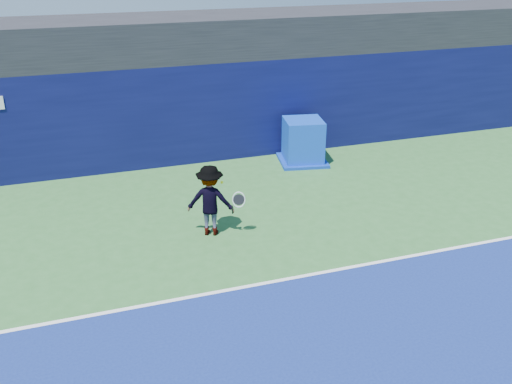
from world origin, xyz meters
TOP-DOWN VIEW (x-y plane):
  - baseline at (0.00, 3.00)m, footprint 24.00×0.10m
  - stadium_band at (0.00, 11.50)m, footprint 36.00×3.00m
  - back_wall_assembly at (-0.00, 10.50)m, footprint 36.00×1.03m
  - equipment_cart at (3.50, 9.10)m, footprint 1.63×1.63m
  - tennis_player at (-0.35, 5.43)m, footprint 1.37×1.00m
  - tennis_ball at (-0.02, 5.59)m, footprint 0.07×0.07m

SIDE VIEW (x-z plane):
  - baseline at x=0.00m, z-range 0.01..0.01m
  - equipment_cart at x=3.50m, z-range -0.06..1.29m
  - tennis_player at x=-0.35m, z-range 0.00..1.68m
  - tennis_ball at x=-0.02m, z-range 1.14..1.21m
  - back_wall_assembly at x=0.00m, z-range 0.00..3.00m
  - stadium_band at x=0.00m, z-range 3.00..4.20m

